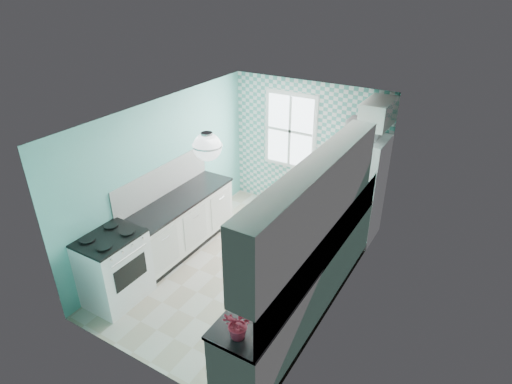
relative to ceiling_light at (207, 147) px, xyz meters
The scene contains 26 objects.
floor 2.47m from the ceiling_light, 90.00° to the left, with size 3.00×4.40×0.02m, color beige.
ceiling 0.82m from the ceiling_light, 90.00° to the left, with size 3.00×4.40×0.02m, color white.
wall_back 3.20m from the ceiling_light, 90.00° to the left, with size 3.00×0.02×2.50m, color #6BC7BD.
wall_front 1.77m from the ceiling_light, 90.00° to the right, with size 3.00×0.02×2.50m, color #6BC7BD.
wall_left 2.02m from the ceiling_light, 152.09° to the left, with size 0.02×4.40×2.50m, color #6BC7BD.
wall_right 2.02m from the ceiling_light, 27.91° to the left, with size 0.02×4.40×2.50m, color #6BC7BD.
accent_wall 3.17m from the ceiling_light, 90.00° to the left, with size 3.00×0.01×2.50m, color #4FA69A.
window 3.08m from the ceiling_light, 96.74° to the left, with size 1.04×0.05×1.44m.
backsplash_right 1.91m from the ceiling_light, 15.05° to the left, with size 0.02×3.60×0.51m, color white.
backsplash_left 2.00m from the ceiling_light, 154.02° to the left, with size 0.02×2.15×0.51m, color white.
upper_cabinets_right 1.41m from the ceiling_light, ahead, with size 0.33×3.20×0.90m, color white.
upper_cabinet_fridge 2.93m from the ceiling_light, 63.70° to the left, with size 0.40×0.74×0.40m, color white.
ceiling_light is the anchor object (origin of this frame).
base_cabinets_right 2.26m from the ceiling_light, 18.43° to the left, with size 0.60×3.60×0.90m, color white.
countertop_right 1.88m from the ceiling_light, 18.65° to the left, with size 0.63×3.60×0.04m, color black.
base_cabinets_left 2.34m from the ceiling_light, 148.86° to the left, with size 0.60×2.15×0.90m, color white.
countertop_left 1.97m from the ceiling_light, 148.54° to the left, with size 0.63×2.15×0.04m, color black.
fridge 3.16m from the ceiling_light, 66.91° to the left, with size 0.79×0.79×1.82m.
stove 2.27m from the ceiling_light, 149.14° to the right, with size 0.68×0.85×1.02m.
sink 2.41m from the ceiling_light, 52.13° to the left, with size 0.57×0.48×0.53m.
rug 2.87m from the ceiling_light, 81.85° to the left, with size 0.60×0.86×0.01m, color maroon.
dish_towel 2.41m from the ceiling_light, 54.96° to the left, with size 0.02×0.24×0.36m, color teal.
fruit_bowl 1.90m from the ceiling_light, 26.24° to the right, with size 0.28×0.28×0.07m, color white.
potted_plant 2.09m from the ceiling_light, 45.20° to the right, with size 0.30×0.26×0.33m, color #A22211.
soap_bottle 2.48m from the ceiling_light, 54.05° to the left, with size 0.09×0.09×0.21m, color #84A1AC.
microwave 2.85m from the ceiling_light, 66.90° to the left, with size 0.51×0.34×0.28m, color silver.
Camera 1 is at (2.93, -4.59, 4.22)m, focal length 30.00 mm.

